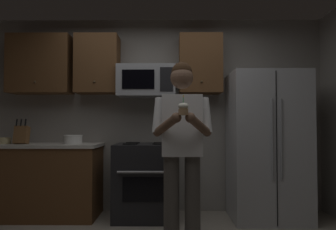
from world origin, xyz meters
The scene contains 11 objects.
wall_back centered at (0.00, 1.75, 1.30)m, with size 4.40×0.10×2.60m, color gray.
oven_range centered at (-0.15, 1.36, 0.46)m, with size 0.76×0.70×0.93m.
microwave centered at (-0.15, 1.48, 1.72)m, with size 0.74×0.41×0.40m.
refrigerator centered at (1.35, 1.32, 0.90)m, with size 0.90×0.75×1.80m.
cabinet_row_upper centered at (-0.72, 1.53, 1.95)m, with size 2.78×0.36×0.76m.
counter_left centered at (-1.45, 1.38, 0.46)m, with size 1.44×0.66×0.92m.
knife_block centered at (-1.70, 1.33, 1.03)m, with size 0.16×0.15×0.32m.
bowl_large_white centered at (-1.08, 1.40, 0.98)m, with size 0.24×0.24×0.11m.
bowl_small_colored centered at (-1.94, 1.37, 0.96)m, with size 0.17×0.17×0.08m.
person centered at (0.27, 0.41, 1.00)m, with size 0.60×0.48×1.76m.
cupcake centered at (0.27, 0.08, 1.29)m, with size 0.09×0.09×0.17m.
Camera 1 is at (0.15, -2.62, 1.15)m, focal length 33.99 mm.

